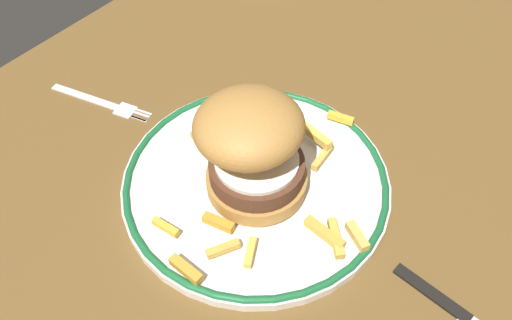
{
  "coord_description": "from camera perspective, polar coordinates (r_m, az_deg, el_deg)",
  "views": [
    {
      "loc": [
        -27.04,
        -17.59,
        46.6
      ],
      "look_at": [
        0.73,
        4.16,
        4.6
      ],
      "focal_mm": 37.03,
      "sensor_mm": 36.0,
      "label": 1
    }
  ],
  "objects": [
    {
      "name": "dinner_plate",
      "position": [
        0.58,
        -0.0,
        -2.4
      ],
      "size": [
        29.24,
        29.24,
        1.6
      ],
      "color": "white",
      "rests_on": "ground_plane"
    },
    {
      "name": "burger",
      "position": [
        0.52,
        -0.53,
        1.4
      ],
      "size": [
        13.75,
        13.93,
        11.52
      ],
      "color": "#B37D39",
      "rests_on": "dinner_plate"
    },
    {
      "name": "fork",
      "position": [
        0.7,
        -16.23,
        5.99
      ],
      "size": [
        4.84,
        14.3,
        0.36
      ],
      "color": "silver",
      "rests_on": "ground_plane"
    },
    {
      "name": "ground_plane",
      "position": [
        0.58,
        2.79,
        -6.54
      ],
      "size": [
        127.88,
        87.78,
        4.0
      ],
      "primitive_type": "cube",
      "color": "brown"
    },
    {
      "name": "knife",
      "position": [
        0.54,
        21.73,
        -15.49
      ],
      "size": [
        3.01,
        18.06,
        0.7
      ],
      "color": "black",
      "rests_on": "ground_plane"
    },
    {
      "name": "fries_pile",
      "position": [
        0.55,
        2.36,
        -3.94
      ],
      "size": [
        27.29,
        23.85,
        1.8
      ],
      "color": "gold",
      "rests_on": "dinner_plate"
    }
  ]
}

